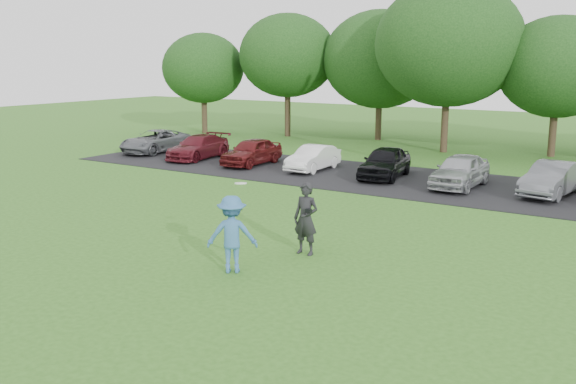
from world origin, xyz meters
name	(u,v)px	position (x,y,z in m)	size (l,w,h in m)	color
ground	(204,275)	(0.00, 0.00, 0.00)	(100.00, 100.00, 0.00)	#31641C
parking_lot	(418,182)	(0.00, 13.00, 0.01)	(32.00, 6.50, 0.03)	black
frisbee_player	(232,234)	(0.38, 0.56, 0.89)	(1.32, 1.18, 2.10)	teal
camera_bystander	(306,219)	(1.09, 2.62, 0.90)	(0.67, 0.45, 1.81)	black
parked_cars	(408,166)	(-0.50, 13.06, 0.62)	(30.64, 4.52, 1.25)	slate
tree_row	(526,55)	(1.51, 22.76, 4.91)	(42.39, 9.85, 8.64)	#38281C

